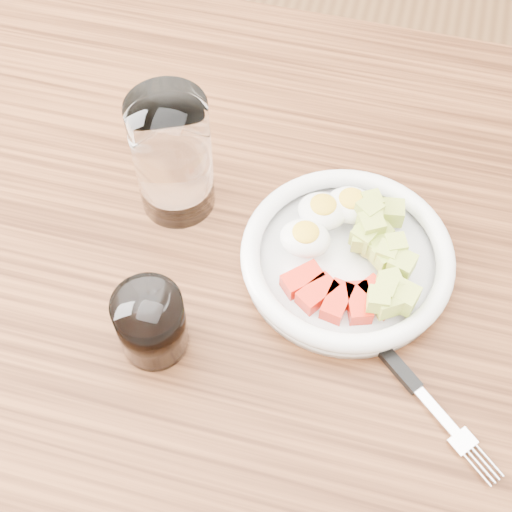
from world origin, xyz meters
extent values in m
plane|color=brown|center=(0.00, 0.00, 0.00)|extent=(4.00, 4.00, 0.00)
cube|color=brown|center=(0.00, 0.00, 0.75)|extent=(1.50, 0.90, 0.04)
cylinder|color=white|center=(0.08, 0.04, 0.78)|extent=(0.22, 0.22, 0.01)
torus|color=white|center=(0.08, 0.04, 0.79)|extent=(0.23, 0.23, 0.02)
cube|color=red|center=(0.04, 0.00, 0.79)|extent=(0.05, 0.05, 0.02)
cube|color=red|center=(0.06, -0.01, 0.79)|extent=(0.04, 0.05, 0.02)
cube|color=red|center=(0.08, -0.02, 0.79)|extent=(0.03, 0.05, 0.02)
cube|color=red|center=(0.11, -0.01, 0.79)|extent=(0.04, 0.05, 0.02)
cube|color=red|center=(0.13, 0.00, 0.79)|extent=(0.05, 0.04, 0.02)
ellipsoid|color=white|center=(0.05, 0.08, 0.80)|extent=(0.06, 0.05, 0.03)
ellipsoid|color=yellow|center=(0.05, 0.08, 0.82)|extent=(0.03, 0.03, 0.01)
ellipsoid|color=white|center=(0.08, 0.10, 0.80)|extent=(0.06, 0.05, 0.03)
ellipsoid|color=yellow|center=(0.08, 0.10, 0.82)|extent=(0.03, 0.03, 0.01)
ellipsoid|color=white|center=(0.04, 0.04, 0.80)|extent=(0.06, 0.05, 0.03)
ellipsoid|color=yellow|center=(0.04, 0.04, 0.82)|extent=(0.03, 0.03, 0.01)
cube|color=#C5D050|center=(0.10, 0.06, 0.81)|extent=(0.03, 0.03, 0.02)
cube|color=#C5D050|center=(0.13, 0.01, 0.81)|extent=(0.03, 0.03, 0.02)
cube|color=#C5D050|center=(0.11, 0.05, 0.80)|extent=(0.03, 0.03, 0.02)
cube|color=#C5D050|center=(0.13, -0.01, 0.81)|extent=(0.04, 0.04, 0.03)
cube|color=#C5D050|center=(0.13, 0.05, 0.80)|extent=(0.03, 0.03, 0.02)
cube|color=#C5D050|center=(0.12, 0.04, 0.81)|extent=(0.03, 0.03, 0.02)
cube|color=#C5D050|center=(0.15, -0.01, 0.81)|extent=(0.03, 0.03, 0.03)
cube|color=#C5D050|center=(0.14, 0.03, 0.81)|extent=(0.03, 0.03, 0.03)
cube|color=#C5D050|center=(0.10, 0.06, 0.81)|extent=(0.02, 0.02, 0.02)
cube|color=#C5D050|center=(0.12, 0.04, 0.81)|extent=(0.02, 0.02, 0.02)
cube|color=#C5D050|center=(0.12, -0.02, 0.81)|extent=(0.02, 0.02, 0.02)
cube|color=#C5D050|center=(0.13, -0.01, 0.81)|extent=(0.02, 0.02, 0.02)
cube|color=#C5D050|center=(0.10, 0.10, 0.81)|extent=(0.03, 0.03, 0.02)
cube|color=#C5D050|center=(0.10, 0.08, 0.81)|extent=(0.02, 0.02, 0.02)
cube|color=#C5D050|center=(0.12, 0.08, 0.79)|extent=(0.03, 0.03, 0.02)
cube|color=#C5D050|center=(0.10, 0.07, 0.81)|extent=(0.03, 0.03, 0.02)
cube|color=#C5D050|center=(0.13, 0.05, 0.81)|extent=(0.03, 0.03, 0.02)
cube|color=#C5D050|center=(0.12, 0.10, 0.80)|extent=(0.03, 0.03, 0.02)
cube|color=#C5D050|center=(0.10, 0.09, 0.82)|extent=(0.03, 0.03, 0.02)
cube|color=black|center=(0.14, -0.05, 0.77)|extent=(0.09, 0.08, 0.01)
cube|color=silver|center=(0.20, -0.11, 0.77)|extent=(0.05, 0.05, 0.00)
cube|color=silver|center=(0.23, -0.13, 0.77)|extent=(0.03, 0.03, 0.00)
cylinder|color=silver|center=(0.25, -0.15, 0.77)|extent=(0.03, 0.03, 0.00)
cylinder|color=silver|center=(0.25, -0.15, 0.77)|extent=(0.03, 0.03, 0.00)
cylinder|color=silver|center=(0.25, -0.14, 0.77)|extent=(0.03, 0.03, 0.00)
cylinder|color=silver|center=(0.26, -0.14, 0.77)|extent=(0.03, 0.03, 0.00)
cylinder|color=white|center=(-0.12, 0.08, 0.85)|extent=(0.09, 0.09, 0.15)
cylinder|color=white|center=(-0.09, -0.10, 0.81)|extent=(0.07, 0.07, 0.08)
cylinder|color=black|center=(-0.09, -0.10, 0.81)|extent=(0.06, 0.06, 0.07)
camera|label=1|loc=(0.09, -0.38, 1.44)|focal=50.00mm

